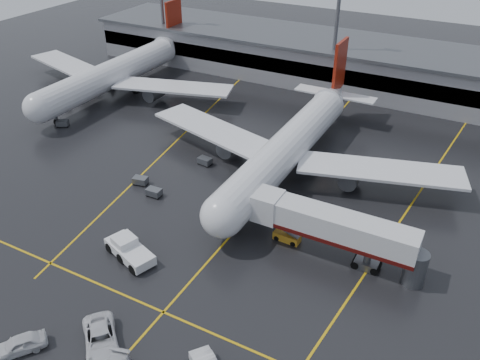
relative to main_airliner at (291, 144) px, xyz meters
The scene contains 19 objects.
ground 10.57m from the main_airliner, 90.00° to the right, with size 220.00×220.00×0.00m, color black.
apron_line_centre 10.57m from the main_airliner, 90.00° to the right, with size 0.25×90.00×0.02m, color gold.
apron_line_stop 31.98m from the main_airliner, 90.00° to the right, with size 60.00×0.25×0.02m, color gold.
apron_line_left 20.44m from the main_airliner, behind, with size 0.25×70.00×0.02m, color gold.
apron_line_right 18.49m from the main_airliner, ahead, with size 0.25×70.00×0.02m, color gold.
terminal 38.23m from the main_airliner, 90.00° to the left, with size 122.00×19.00×8.60m.
light_mast_mid 34.26m from the main_airliner, 98.80° to the left, with size 3.00×1.20×25.45m.
main_airliner is the anchor object (origin of this frame).
second_airliner 43.68m from the main_airliner, 164.05° to the left, with size 48.80×45.60×14.10m.
jet_bridge 19.68m from the main_airliner, 52.90° to the right, with size 19.90×3.40×6.05m.
pushback_tractor 28.04m from the main_airliner, 107.45° to the right, with size 7.22×4.77×2.40m.
belt_loader 17.03m from the main_airliner, 67.69° to the right, with size 3.25×1.61×2.03m.
service_van_a 37.97m from the main_airliner, 93.93° to the right, with size 2.92×6.34×1.76m, color silver.
service_van_d 42.75m from the main_airliner, 101.93° to the right, with size 1.95×4.84×1.65m, color silver.
baggage_cart_a 20.50m from the main_airliner, 131.52° to the right, with size 2.04×1.36×1.12m.
baggage_cart_b 21.94m from the main_airliner, 141.13° to the right, with size 2.22×1.67×1.12m.
baggage_cart_c 13.14m from the main_airliner, 158.75° to the right, with size 2.14×1.53×1.12m.
baggage_cart_d 46.46m from the main_airliner, behind, with size 2.27×1.77×1.12m.
baggage_cart_e 40.83m from the main_airliner, behind, with size 2.38×2.16×1.12m.
Camera 1 is at (23.18, -49.17, 37.27)m, focal length 36.99 mm.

